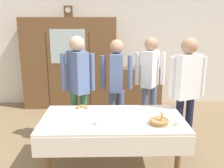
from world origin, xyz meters
The scene contains 18 objects.
ground_plane centered at (0.00, 0.00, 0.00)m, with size 12.00×12.00×0.00m, color #846B4C.
back_wall centered at (0.00, 2.65, 1.35)m, with size 6.40×0.10×2.70m, color silver.
dining_table centered at (0.00, -0.24, 0.63)m, with size 1.83×0.98×0.72m.
wall_cabinet centered at (-0.90, 2.35, 1.01)m, with size 2.07×0.46×2.01m.
mantel_clock centered at (-0.89, 2.35, 2.13)m, with size 0.18×0.11×0.24m.
bookshelf_low centered at (0.74, 2.41, 0.44)m, with size 0.91×0.35×0.88m.
book_stack centered at (0.74, 2.41, 0.91)m, with size 0.16×0.21×0.05m.
tea_cup_far_left centered at (-0.13, 0.00, 0.75)m, with size 0.13×0.13×0.06m.
tea_cup_near_left centered at (0.77, -0.48, 0.75)m, with size 0.13×0.13×0.06m.
tea_cup_near_right centered at (-0.18, -0.42, 0.75)m, with size 0.13×0.13×0.06m.
bread_basket centered at (0.56, -0.41, 0.76)m, with size 0.24×0.24×0.16m.
pastry_plate centered at (-0.43, 0.13, 0.73)m, with size 0.28×0.28×0.05m.
spoon_center centered at (-0.69, -0.53, 0.72)m, with size 0.12×0.02×0.01m.
spoon_near_right centered at (-0.22, -0.19, 0.72)m, with size 0.12×0.02×0.01m.
person_by_cabinet centered at (0.67, 0.97, 1.03)m, with size 0.52×0.41×1.68m.
person_behind_table_left centered at (1.07, 0.21, 1.06)m, with size 0.52×0.32×1.72m.
person_near_right_end centered at (-0.52, 0.54, 1.06)m, with size 0.52×0.41×1.73m.
person_beside_shelf centered at (0.09, 0.76, 1.01)m, with size 0.52×0.38×1.65m.
Camera 1 is at (-0.08, -3.19, 1.94)m, focal length 39.69 mm.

